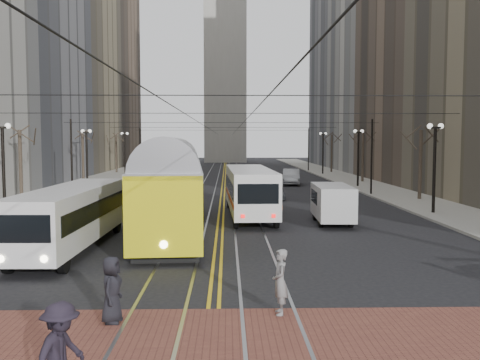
{
  "coord_description": "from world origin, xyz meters",
  "views": [
    {
      "loc": [
        0.4,
        -15.93,
        4.82
      ],
      "look_at": [
        0.98,
        8.29,
        3.0
      ],
      "focal_mm": 40.0,
      "sensor_mm": 36.0,
      "label": 1
    }
  ],
  "objects_px": {
    "sedan_silver": "(291,177)",
    "cargo_van": "(332,205)",
    "pedestrian_b": "(280,282)",
    "sedan_grey": "(271,190)",
    "transit_bus": "(72,219)",
    "streetcar": "(172,196)",
    "rear_bus": "(250,193)",
    "pedestrian_d": "(61,354)",
    "pedestrian_a": "(112,290)"
  },
  "relations": [
    {
      "from": "sedan_silver",
      "to": "cargo_van",
      "type": "bearing_deg",
      "value": -85.19
    },
    {
      "from": "sedan_silver",
      "to": "pedestrian_b",
      "type": "height_order",
      "value": "pedestrian_b"
    },
    {
      "from": "cargo_van",
      "to": "sedan_grey",
      "type": "bearing_deg",
      "value": 103.12
    },
    {
      "from": "transit_bus",
      "to": "sedan_grey",
      "type": "distance_m",
      "value": 22.45
    },
    {
      "from": "streetcar",
      "to": "rear_bus",
      "type": "height_order",
      "value": "streetcar"
    },
    {
      "from": "sedan_grey",
      "to": "pedestrian_b",
      "type": "relative_size",
      "value": 2.32
    },
    {
      "from": "sedan_silver",
      "to": "pedestrian_d",
      "type": "height_order",
      "value": "pedestrian_d"
    },
    {
      "from": "rear_bus",
      "to": "pedestrian_d",
      "type": "xyz_separation_m",
      "value": [
        -4.41,
        -23.99,
        -0.54
      ]
    },
    {
      "from": "transit_bus",
      "to": "pedestrian_d",
      "type": "distance_m",
      "value": 14.53
    },
    {
      "from": "rear_bus",
      "to": "cargo_van",
      "type": "xyz_separation_m",
      "value": [
        4.62,
        -3.11,
        -0.39
      ]
    },
    {
      "from": "streetcar",
      "to": "rear_bus",
      "type": "bearing_deg",
      "value": 48.56
    },
    {
      "from": "streetcar",
      "to": "sedan_silver",
      "type": "bearing_deg",
      "value": 67.96
    },
    {
      "from": "transit_bus",
      "to": "pedestrian_a",
      "type": "height_order",
      "value": "transit_bus"
    },
    {
      "from": "streetcar",
      "to": "sedan_grey",
      "type": "height_order",
      "value": "streetcar"
    },
    {
      "from": "sedan_grey",
      "to": "pedestrian_d",
      "type": "height_order",
      "value": "pedestrian_d"
    },
    {
      "from": "rear_bus",
      "to": "sedan_grey",
      "type": "bearing_deg",
      "value": 75.37
    },
    {
      "from": "transit_bus",
      "to": "sedan_silver",
      "type": "bearing_deg",
      "value": 68.98
    },
    {
      "from": "transit_bus",
      "to": "pedestrian_a",
      "type": "relative_size",
      "value": 6.21
    },
    {
      "from": "rear_bus",
      "to": "pedestrian_b",
      "type": "height_order",
      "value": "rear_bus"
    },
    {
      "from": "pedestrian_d",
      "to": "sedan_silver",
      "type": "bearing_deg",
      "value": 7.03
    },
    {
      "from": "cargo_van",
      "to": "pedestrian_b",
      "type": "bearing_deg",
      "value": -103.5
    },
    {
      "from": "streetcar",
      "to": "cargo_van",
      "type": "xyz_separation_m",
      "value": [
        8.92,
        2.43,
        -0.77
      ]
    },
    {
      "from": "pedestrian_b",
      "to": "cargo_van",
      "type": "bearing_deg",
      "value": 161.7
    },
    {
      "from": "pedestrian_d",
      "to": "pedestrian_a",
      "type": "bearing_deg",
      "value": 19.21
    },
    {
      "from": "cargo_van",
      "to": "pedestrian_a",
      "type": "distance_m",
      "value": 18.78
    },
    {
      "from": "sedan_grey",
      "to": "pedestrian_b",
      "type": "distance_m",
      "value": 28.96
    },
    {
      "from": "streetcar",
      "to": "sedan_grey",
      "type": "xyz_separation_m",
      "value": [
        6.5,
        15.43,
        -1.17
      ]
    },
    {
      "from": "transit_bus",
      "to": "sedan_grey",
      "type": "xyz_separation_m",
      "value": [
        10.43,
        19.87,
        -0.65
      ]
    },
    {
      "from": "pedestrian_d",
      "to": "streetcar",
      "type": "bearing_deg",
      "value": 18.38
    },
    {
      "from": "pedestrian_b",
      "to": "sedan_grey",
      "type": "bearing_deg",
      "value": 173.51
    },
    {
      "from": "streetcar",
      "to": "pedestrian_a",
      "type": "relative_size",
      "value": 9.09
    },
    {
      "from": "sedan_grey",
      "to": "pedestrian_a",
      "type": "relative_size",
      "value": 2.39
    },
    {
      "from": "pedestrian_d",
      "to": "sedan_grey",
      "type": "bearing_deg",
      "value": 7.68
    },
    {
      "from": "streetcar",
      "to": "pedestrian_b",
      "type": "xyz_separation_m",
      "value": [
        4.35,
        -13.45,
        -0.97
      ]
    },
    {
      "from": "streetcar",
      "to": "pedestrian_b",
      "type": "bearing_deg",
      "value": -75.68
    },
    {
      "from": "sedan_silver",
      "to": "pedestrian_b",
      "type": "bearing_deg",
      "value": -90.59
    },
    {
      "from": "rear_bus",
      "to": "pedestrian_b",
      "type": "relative_size",
      "value": 6.39
    },
    {
      "from": "pedestrian_b",
      "to": "pedestrian_a",
      "type": "bearing_deg",
      "value": -85.02
    },
    {
      "from": "transit_bus",
      "to": "sedan_silver",
      "type": "xyz_separation_m",
      "value": [
        13.72,
        33.82,
        -0.53
      ]
    },
    {
      "from": "streetcar",
      "to": "rear_bus",
      "type": "relative_size",
      "value": 1.38
    },
    {
      "from": "streetcar",
      "to": "sedan_silver",
      "type": "relative_size",
      "value": 3.15
    },
    {
      "from": "pedestrian_a",
      "to": "rear_bus",
      "type": "bearing_deg",
      "value": -6.67
    },
    {
      "from": "transit_bus",
      "to": "pedestrian_a",
      "type": "bearing_deg",
      "value": -67.4
    },
    {
      "from": "streetcar",
      "to": "pedestrian_a",
      "type": "bearing_deg",
      "value": -94.21
    },
    {
      "from": "transit_bus",
      "to": "rear_bus",
      "type": "height_order",
      "value": "rear_bus"
    },
    {
      "from": "cargo_van",
      "to": "pedestrian_a",
      "type": "relative_size",
      "value": 2.86
    },
    {
      "from": "streetcar",
      "to": "pedestrian_b",
      "type": "relative_size",
      "value": 8.84
    },
    {
      "from": "cargo_van",
      "to": "pedestrian_b",
      "type": "relative_size",
      "value": 2.78
    },
    {
      "from": "cargo_van",
      "to": "pedestrian_a",
      "type": "bearing_deg",
      "value": -116.31
    },
    {
      "from": "streetcar",
      "to": "transit_bus",
      "type": "bearing_deg",
      "value": -135.2
    }
  ]
}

